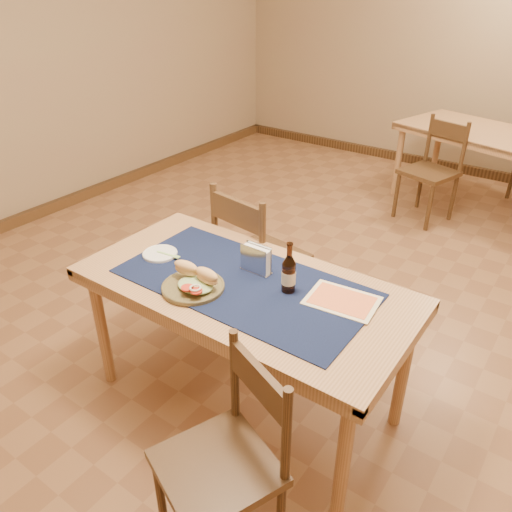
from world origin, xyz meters
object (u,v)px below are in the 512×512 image
Objects in this scene: chair_main_far at (257,257)px; chair_main_near at (226,459)px; main_table at (244,297)px; back_table at (493,142)px; sandwich_plate at (194,283)px; napkin_holder at (256,260)px; beer_bottle at (289,274)px.

chair_main_far is 1.12× the size of chair_main_near.
main_table is 0.68m from chair_main_far.
sandwich_plate reaches higher than back_table.
main_table is at bearing -85.74° from napkin_holder.
chair_main_near is 5.52× the size of napkin_holder.
sandwich_plate is (-0.15, -0.18, 0.12)m from main_table.
main_table is at bearing -96.18° from back_table.
beer_bottle is (0.21, 0.06, 0.18)m from main_table.
beer_bottle is (0.36, 0.24, 0.06)m from sandwich_plate.
chair_main_far is at bearing 136.46° from beer_bottle.
main_table is 0.88× the size of back_table.
back_table is at bearing 87.33° from beer_bottle.
chair_main_near is 0.78m from sandwich_plate.
back_table is at bearing 83.46° from napkin_holder.
beer_bottle reaches higher than napkin_holder.
chair_main_near is at bearing -62.03° from napkin_holder.
chair_main_near is at bearing -58.54° from main_table.
back_table is 3.29m from beer_bottle.
chair_main_far is at bearing 103.55° from sandwich_plate.
back_table is 6.28× the size of sandwich_plate.
chair_main_far is 0.82m from sandwich_plate.
sandwich_plate is (0.18, -0.75, 0.28)m from chair_main_far.
main_table is at bearing -59.99° from chair_main_far.
napkin_holder is (-0.37, -3.23, 0.15)m from back_table.
back_table is 3.56m from sandwich_plate.
sandwich_plate is 1.19× the size of beer_bottle.
napkin_holder is at bearing -96.54° from back_table.
beer_bottle is 1.55× the size of napkin_holder.
back_table is 2.86m from chair_main_far.
back_table is at bearing 81.71° from sandwich_plate.
napkin_holder is (-0.01, 0.11, 0.15)m from main_table.
main_table is 0.26m from sandwich_plate.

